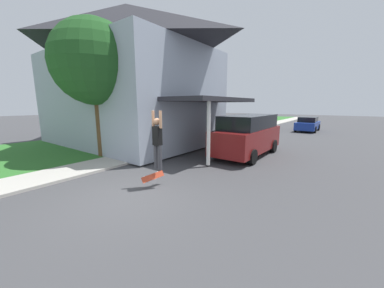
{
  "coord_description": "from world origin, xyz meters",
  "views": [
    {
      "loc": [
        5.1,
        -3.66,
        2.64
      ],
      "look_at": [
        0.44,
        2.57,
        1.2
      ],
      "focal_mm": 20.0,
      "sensor_mm": 36.0,
      "label": 1
    }
  ],
  "objects_px": {
    "lawn_tree_near": "(95,63)",
    "car_down_street": "(308,124)",
    "suv_parked": "(248,134)",
    "skateboard": "(153,177)",
    "skateboarder": "(157,140)"
  },
  "relations": [
    {
      "from": "lawn_tree_near",
      "to": "car_down_street",
      "type": "relative_size",
      "value": 1.51
    },
    {
      "from": "suv_parked",
      "to": "skateboard",
      "type": "distance_m",
      "value": 6.16
    },
    {
      "from": "car_down_street",
      "to": "skateboarder",
      "type": "xyz_separation_m",
      "value": [
        -1.28,
        -19.63,
        0.86
      ]
    },
    {
      "from": "lawn_tree_near",
      "to": "car_down_street",
      "type": "xyz_separation_m",
      "value": [
        6.46,
        18.52,
        -3.85
      ]
    },
    {
      "from": "lawn_tree_near",
      "to": "suv_parked",
      "type": "bearing_deg",
      "value": 40.41
    },
    {
      "from": "suv_parked",
      "to": "car_down_street",
      "type": "relative_size",
      "value": 1.18
    },
    {
      "from": "suv_parked",
      "to": "skateboard",
      "type": "height_order",
      "value": "suv_parked"
    },
    {
      "from": "lawn_tree_near",
      "to": "skateboarder",
      "type": "xyz_separation_m",
      "value": [
        5.18,
        -1.11,
        -3.0
      ]
    },
    {
      "from": "suv_parked",
      "to": "skateboard",
      "type": "xyz_separation_m",
      "value": [
        -0.68,
        -6.08,
        -0.76
      ]
    },
    {
      "from": "skateboard",
      "to": "lawn_tree_near",
      "type": "bearing_deg",
      "value": 166.44
    },
    {
      "from": "car_down_street",
      "to": "skateboarder",
      "type": "bearing_deg",
      "value": -93.73
    },
    {
      "from": "skateboard",
      "to": "car_down_street",
      "type": "bearing_deg",
      "value": 85.86
    },
    {
      "from": "suv_parked",
      "to": "skateboarder",
      "type": "relative_size",
      "value": 2.72
    },
    {
      "from": "skateboarder",
      "to": "suv_parked",
      "type": "bearing_deg",
      "value": 84.87
    },
    {
      "from": "suv_parked",
      "to": "skateboarder",
      "type": "height_order",
      "value": "skateboarder"
    }
  ]
}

